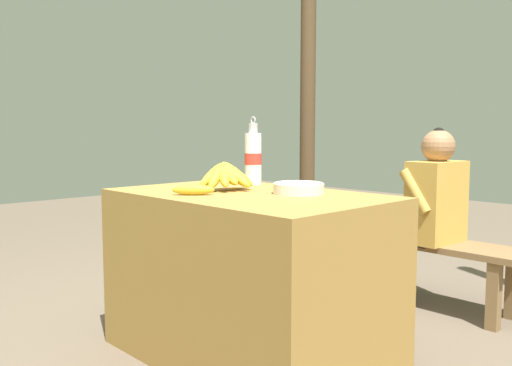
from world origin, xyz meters
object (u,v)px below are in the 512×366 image
(wooden_bench, at_px, (406,247))
(banana_bunch_ripe, at_px, (227,175))
(serving_bowl, at_px, (299,188))
(water_bottle, at_px, (253,157))
(seated_vendor, at_px, (429,206))
(support_post_near, at_px, (308,99))
(banana_bunch_green, at_px, (359,219))
(loose_banana_front, at_px, (193,190))

(wooden_bench, bearing_deg, banana_bunch_ripe, -99.13)
(serving_bowl, height_order, water_bottle, water_bottle)
(banana_bunch_ripe, distance_m, seated_vendor, 1.27)
(support_post_near, bearing_deg, seated_vendor, -19.33)
(banana_bunch_green, bearing_deg, seated_vendor, -3.28)
(wooden_bench, xyz_separation_m, support_post_near, (-1.15, 0.43, 0.94))
(seated_vendor, distance_m, support_post_near, 1.53)
(serving_bowl, bearing_deg, banana_bunch_green, 112.68)
(loose_banana_front, distance_m, wooden_bench, 1.53)
(seated_vendor, bearing_deg, wooden_bench, -7.60)
(serving_bowl, bearing_deg, seated_vendor, 88.12)
(support_post_near, bearing_deg, wooden_bench, -20.40)
(banana_bunch_ripe, bearing_deg, seated_vendor, 73.72)
(banana_bunch_ripe, distance_m, serving_bowl, 0.34)
(water_bottle, bearing_deg, wooden_bench, 71.89)
(banana_bunch_ripe, xyz_separation_m, serving_bowl, (0.32, 0.13, -0.04))
(banana_bunch_green, bearing_deg, loose_banana_front, -82.82)
(loose_banana_front, bearing_deg, wooden_bench, 83.81)
(wooden_bench, distance_m, support_post_near, 1.54)
(serving_bowl, xyz_separation_m, support_post_near, (-1.26, 1.52, 0.49))
(water_bottle, distance_m, support_post_near, 1.66)
(water_bottle, relative_size, wooden_bench, 0.25)
(serving_bowl, xyz_separation_m, seated_vendor, (0.04, 1.07, -0.18))
(loose_banana_front, relative_size, banana_bunch_green, 0.55)
(water_bottle, height_order, loose_banana_front, water_bottle)
(loose_banana_front, bearing_deg, water_bottle, 107.43)
(wooden_bench, xyz_separation_m, banana_bunch_green, (-0.34, -0.00, 0.13))
(water_bottle, height_order, support_post_near, support_post_near)
(serving_bowl, bearing_deg, loose_banana_front, -127.69)
(banana_bunch_ripe, xyz_separation_m, seated_vendor, (0.35, 1.20, -0.22))
(loose_banana_front, relative_size, wooden_bench, 0.12)
(water_bottle, bearing_deg, seated_vendor, 63.34)
(loose_banana_front, height_order, support_post_near, support_post_near)
(water_bottle, height_order, seated_vendor, water_bottle)
(seated_vendor, xyz_separation_m, support_post_near, (-1.30, 0.46, 0.67))
(loose_banana_front, bearing_deg, support_post_near, 117.74)
(support_post_near, bearing_deg, loose_banana_front, -62.26)
(seated_vendor, bearing_deg, banana_bunch_ripe, 77.01)
(serving_bowl, distance_m, banana_bunch_green, 1.23)
(wooden_bench, height_order, seated_vendor, seated_vendor)
(banana_bunch_ripe, bearing_deg, wooden_bench, 80.87)
(loose_banana_front, bearing_deg, banana_bunch_green, 97.18)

